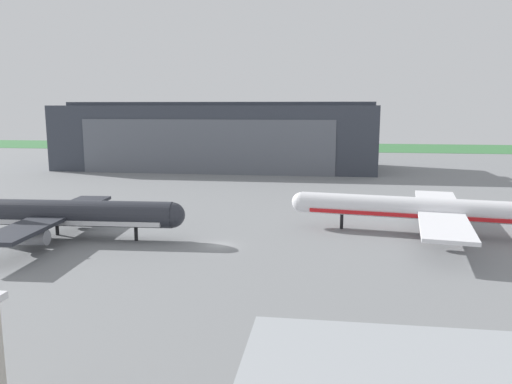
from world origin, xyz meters
name	(u,v)px	position (x,y,z in m)	size (l,w,h in m)	color
ground_plane	(219,246)	(0.00, 0.00, 0.00)	(440.00, 440.00, 0.00)	slate
grass_field_strip	(296,147)	(0.00, 189.59, 0.04)	(440.00, 56.00, 0.08)	#38723E
maintenance_hangar	(217,136)	(-21.07, 95.52, 10.58)	(103.51, 35.19, 22.08)	#383D47
airliner_near_right	(436,210)	(33.16, 10.99, 4.11)	(45.97, 38.98, 12.04)	silver
airliner_near_left	(59,214)	(-25.53, 0.47, 3.93)	(39.69, 33.07, 13.05)	#282B33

